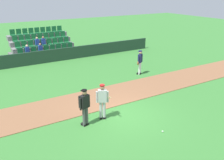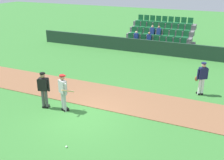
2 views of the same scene
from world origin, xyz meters
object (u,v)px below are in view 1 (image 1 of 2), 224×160
Objects in this scene: runner_navy_jersey at (140,62)px; batter_grey_jersey at (103,100)px; baseball at (163,131)px; umpire_home_plate at (85,105)px.

batter_grey_jersey is at bearing -141.42° from runner_navy_jersey.
batter_grey_jersey reaches higher than baseball.
batter_grey_jersey is 1.00× the size of runner_navy_jersey.
umpire_home_plate reaches higher than baseball.
baseball is (1.65, -2.39, -0.93)m from batter_grey_jersey.
baseball is (2.63, -2.27, -0.96)m from umpire_home_plate.
batter_grey_jersey is at bearing 124.75° from baseball.
runner_navy_jersey is at bearing 34.81° from umpire_home_plate.
umpire_home_plate is 23.78× the size of baseball.
batter_grey_jersey is 23.78× the size of baseball.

